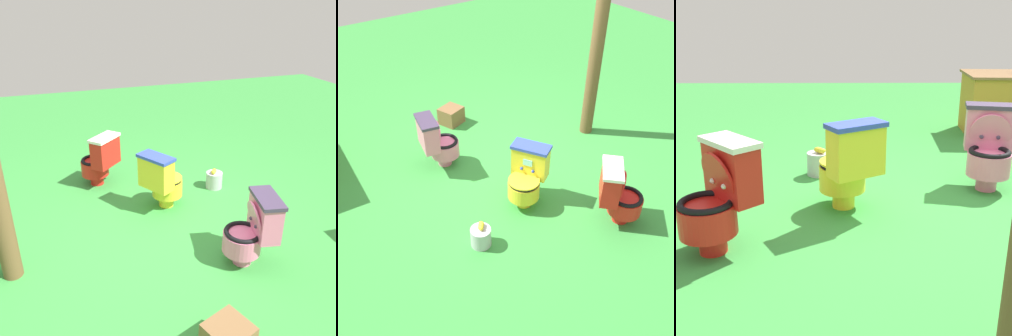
% 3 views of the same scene
% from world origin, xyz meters
% --- Properties ---
extents(ground, '(14.00, 14.00, 0.00)m').
position_xyz_m(ground, '(0.00, 0.00, 0.00)').
color(ground, green).
extents(toilet_yellow, '(0.60, 0.63, 0.73)m').
position_xyz_m(toilet_yellow, '(-0.62, 0.11, 0.37)').
color(toilet_yellow, yellow).
rests_on(toilet_yellow, ground).
extents(toilet_red, '(0.63, 0.63, 0.73)m').
position_xyz_m(toilet_red, '(-1.45, -0.50, 0.37)').
color(toilet_red, red).
rests_on(toilet_red, ground).
extents(toilet_pink, '(0.50, 0.56, 0.73)m').
position_xyz_m(toilet_pink, '(0.63, 0.61, 0.37)').
color(toilet_pink, pink).
rests_on(toilet_pink, ground).
extents(wooden_post, '(0.18, 0.18, 2.11)m').
position_xyz_m(wooden_post, '(0.08, -1.59, 1.05)').
color(wooden_post, brown).
rests_on(wooden_post, ground).
extents(small_crate, '(0.38, 0.39, 0.26)m').
position_xyz_m(small_crate, '(1.48, -0.07, 0.13)').
color(small_crate, brown).
rests_on(small_crate, ground).
extents(lemon_bucket, '(0.22, 0.22, 0.28)m').
position_xyz_m(lemon_bucket, '(-0.88, 0.93, 0.12)').
color(lemon_bucket, '#B7B7BF').
rests_on(lemon_bucket, ground).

